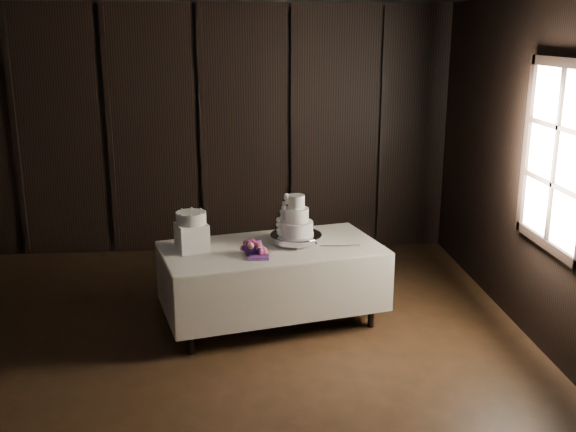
{
  "coord_description": "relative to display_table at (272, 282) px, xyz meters",
  "views": [
    {
      "loc": [
        0.38,
        -4.66,
        2.69
      ],
      "look_at": [
        0.85,
        1.22,
        1.05
      ],
      "focal_mm": 42.0,
      "sensor_mm": 36.0,
      "label": 1
    }
  ],
  "objects": [
    {
      "name": "small_cake",
      "position": [
        -0.72,
        -0.04,
        0.65
      ],
      "size": [
        0.32,
        0.32,
        0.11
      ],
      "primitive_type": "cylinder",
      "rotation": [
        0.0,
        0.0,
        0.21
      ],
      "color": "white",
      "rests_on": "box_pedestal"
    },
    {
      "name": "cake_knife",
      "position": [
        0.58,
        -0.04,
        0.35
      ],
      "size": [
        0.37,
        0.06,
        0.01
      ],
      "primitive_type": "cube",
      "rotation": [
        0.0,
        0.0,
        -0.09
      ],
      "color": "silver",
      "rests_on": "display_table"
    },
    {
      "name": "display_table",
      "position": [
        0.0,
        0.0,
        0.0
      ],
      "size": [
        2.18,
        1.49,
        0.76
      ],
      "rotation": [
        0.0,
        0.0,
        0.24
      ],
      "color": "white",
      "rests_on": "ground"
    },
    {
      "name": "bouquet",
      "position": [
        -0.18,
        -0.22,
        0.4
      ],
      "size": [
        0.29,
        0.39,
        0.18
      ],
      "primitive_type": null,
      "rotation": [
        0.0,
        0.0,
        -0.03
      ],
      "color": "#C04C55",
      "rests_on": "display_table"
    },
    {
      "name": "room",
      "position": [
        -0.7,
        -1.22,
        1.08
      ],
      "size": [
        6.08,
        7.08,
        3.08
      ],
      "color": "black",
      "rests_on": "ground"
    },
    {
      "name": "wedding_cake",
      "position": [
        0.2,
        0.06,
        0.58
      ],
      "size": [
        0.35,
        0.31,
        0.38
      ],
      "rotation": [
        0.0,
        0.0,
        -0.07
      ],
      "color": "white",
      "rests_on": "cake_stand"
    },
    {
      "name": "window",
      "position": [
        2.27,
        -0.72,
        1.28
      ],
      "size": [
        0.06,
        1.16,
        1.56
      ],
      "primitive_type": "cube",
      "color": "black",
      "rests_on": "room"
    },
    {
      "name": "cake_stand",
      "position": [
        0.23,
        0.08,
        0.39
      ],
      "size": [
        0.6,
        0.6,
        0.09
      ],
      "primitive_type": "cylinder",
      "rotation": [
        0.0,
        0.0,
        -0.29
      ],
      "color": "silver",
      "rests_on": "display_table"
    },
    {
      "name": "box_pedestal",
      "position": [
        -0.72,
        -0.04,
        0.47
      ],
      "size": [
        0.33,
        0.33,
        0.25
      ],
      "primitive_type": "cube",
      "rotation": [
        0.0,
        0.0,
        0.35
      ],
      "color": "white",
      "rests_on": "display_table"
    }
  ]
}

